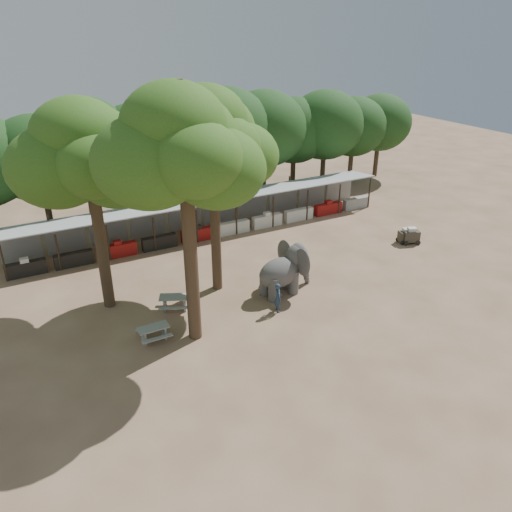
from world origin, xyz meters
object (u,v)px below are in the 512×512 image
handler (278,298)px  picnic_table_far (175,301)px  yard_tree_left (85,156)px  cart_back (406,235)px  elephant (285,270)px  yard_tree_back (208,140)px  yard_tree_center (179,150)px  picnic_table_near (154,331)px  cart_front (411,236)px

handler → picnic_table_far: 5.52m
yard_tree_left → cart_back: 21.82m
elephant → yard_tree_back: bearing=135.1°
yard_tree_center → picnic_table_near: (-1.75, 0.47, -8.72)m
yard_tree_back → elephant: yard_tree_back is taller
yard_tree_left → handler: 11.94m
yard_tree_left → yard_tree_back: 6.09m
yard_tree_center → elephant: bearing=13.7°
yard_tree_center → elephant: size_ratio=3.23×
handler → yard_tree_center: bearing=105.6°
yard_tree_back → cart_front: (14.59, -0.74, -7.97)m
yard_tree_back → cart_back: (14.37, -0.47, -8.02)m
yard_tree_left → cart_front: bearing=-4.8°
yard_tree_center → picnic_table_far: yard_tree_center is taller
yard_tree_back → elephant: bearing=-36.4°
yard_tree_back → yard_tree_center: bearing=-126.9°
picnic_table_near → cart_front: 19.54m
elephant → cart_back: size_ratio=3.06×
yard_tree_center → cart_front: 19.87m
elephant → cart_back: elephant is taller
elephant → yard_tree_left: bearing=151.2°
cart_back → yard_tree_center: bearing=-156.0°
picnic_table_far → cart_back: size_ratio=1.70×
handler → cart_back: size_ratio=1.36×
yard_tree_back → cart_back: 16.47m
elephant → cart_back: bearing=1.7°
picnic_table_far → cart_back: bearing=27.5°
cart_front → yard_tree_back: bearing=-161.6°
yard_tree_back → handler: bearing=-65.0°
yard_tree_left → cart_front: size_ratio=7.91×
yard_tree_back → cart_front: yard_tree_back is taller
yard_tree_center → handler: size_ratio=7.27×
picnic_table_far → yard_tree_center: bearing=-68.2°
elephant → picnic_table_far: bearing=161.2°
handler → cart_back: bearing=-57.4°
picnic_table_near → picnic_table_far: bearing=48.9°
cart_front → picnic_table_near: bearing=-150.5°
yard_tree_back → picnic_table_far: yard_tree_back is taller
handler → picnic_table_near: 6.68m
picnic_table_far → elephant: bearing=14.3°
picnic_table_far → cart_back: 17.26m
yard_tree_center → elephant: (6.33, 1.55, -7.81)m
elephant → picnic_table_near: elephant is taller
yard_tree_back → picnic_table_near: yard_tree_back is taller
cart_front → picnic_table_far: bearing=-156.8°
handler → picnic_table_far: size_ratio=0.80×
picnic_table_far → picnic_table_near: bearing=-105.8°
yard_tree_left → yard_tree_center: size_ratio=0.92×
picnic_table_far → cart_front: cart_front is taller
picnic_table_far → cart_front: size_ratio=1.48×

